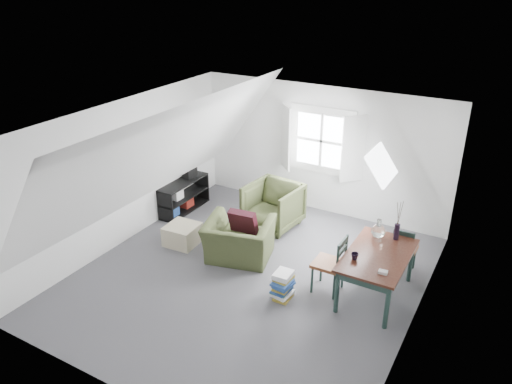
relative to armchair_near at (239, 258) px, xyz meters
The scene contains 24 objects.
floor 0.56m from the armchair_near, 41.34° to the right, with size 5.50×5.50×0.00m, color #4E4D52.
ceiling 2.56m from the armchair_near, 41.34° to the right, with size 5.50×5.50×0.00m, color white.
wall_back 2.72m from the armchair_near, 79.89° to the left, with size 5.00×5.00×0.00m, color white.
wall_front 3.39m from the armchair_near, 82.27° to the right, with size 5.00×5.00×0.00m, color white.
wall_left 2.45m from the armchair_near, 169.82° to the right, with size 5.50×5.50×0.00m, color white.
wall_right 3.20m from the armchair_near, ahead, with size 5.50×5.50×0.00m, color white.
slope_left 2.13m from the armchair_near, 161.68° to the right, with size 5.50×5.50×0.00m, color white.
slope_right 2.68m from the armchair_near, 10.70° to the right, with size 5.50×5.50×0.00m, color white.
dormer_window 2.75m from the armchair_near, 79.57° to the left, with size 1.71×0.35×1.30m.
skylight 2.79m from the armchair_near, 25.16° to the left, with size 0.55×0.75×0.04m, color white.
armchair_near is the anchor object (origin of this frame).
armchair_far 1.29m from the armchair_near, 91.88° to the left, with size 0.90×0.93×0.84m, color #394221.
throw_pillow 0.62m from the armchair_near, 90.00° to the left, with size 0.46×0.13×0.46m, color #360E18.
ottoman 1.13m from the armchair_near, behind, with size 0.53×0.53×0.35m, color #B7AD8E.
dining_table 2.37m from the armchair_near, ahead, with size 0.86×1.43×0.72m.
demijohn 2.36m from the armchair_near, 14.63° to the left, with size 0.21×0.21×0.30m.
vase_twigs 2.61m from the armchair_near, 15.41° to the left, with size 0.08×0.09×0.63m.
cup 2.16m from the armchair_near, ahead, with size 0.10×0.10×0.10m, color black.
paper_box 2.61m from the armchair_near, ahead, with size 0.12×0.08×0.04m, color white.
dining_chair_far 2.67m from the armchair_near, 21.04° to the left, with size 0.37×0.37×0.80m.
dining_chair_near 1.73m from the armchair_near, ahead, with size 0.43×0.43×0.92m.
media_shelf 2.16m from the armchair_near, 153.10° to the left, with size 0.40×1.21×0.62m.
electronics_box 2.40m from the armchair_near, 146.59° to the left, with size 0.19×0.26×0.21m, color black.
magazine_stack 1.30m from the armchair_near, 28.61° to the right, with size 0.32×0.38×0.42m.
Camera 1 is at (3.36, -5.71, 4.49)m, focal length 35.00 mm.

